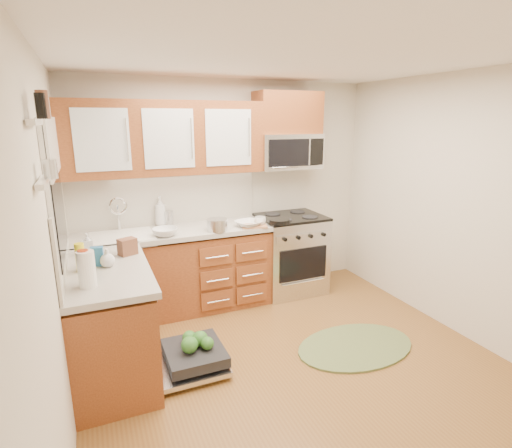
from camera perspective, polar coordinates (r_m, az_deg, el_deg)
name	(u,v)px	position (r m, az deg, el deg)	size (l,w,h in m)	color
floor	(296,365)	(3.69, 5.75, -19.37)	(3.50, 3.50, 0.00)	brown
ceiling	(305,56)	(3.09, 7.04, 22.77)	(3.50, 3.50, 0.00)	white
wall_back	(228,190)	(4.73, -4.05, 4.80)	(3.50, 0.04, 2.50)	beige
wall_left	(54,254)	(2.79, -26.95, -3.84)	(0.04, 3.50, 2.50)	beige
wall_right	(461,207)	(4.28, 27.27, 2.13)	(0.04, 3.50, 2.50)	beige
base_cabinet_back	(175,274)	(4.49, -11.43, -6.96)	(2.05, 0.60, 0.85)	#612B16
base_cabinet_left	(111,325)	(3.58, -19.99, -13.44)	(0.60, 1.25, 0.85)	#612B16
countertop_back	(173,232)	(4.33, -11.72, -1.15)	(2.07, 0.64, 0.05)	#B0ABA1
countertop_left	(107,271)	(3.39, -20.52, -6.30)	(0.64, 1.27, 0.05)	#B0ABA1
backsplash_back	(166,199)	(4.55, -12.67, 3.55)	(2.05, 0.02, 0.57)	beige
backsplash_left	(61,238)	(3.31, -26.10, -1.76)	(0.02, 1.25, 0.57)	beige
upper_cabinets	(166,138)	(4.31, -12.77, 11.88)	(2.05, 0.35, 0.75)	#612B16
cabinet_over_mw	(287,113)	(4.77, 4.51, 15.55)	(0.76, 0.35, 0.47)	#612B16
range	(290,254)	(4.90, 4.90, -4.23)	(0.76, 0.64, 0.95)	silver
microwave	(288,151)	(4.76, 4.55, 10.31)	(0.76, 0.38, 0.40)	silver
sink	(123,248)	(4.28, -18.50, -3.22)	(0.62, 0.50, 0.26)	white
dishwasher	(190,358)	(3.61, -9.41, -18.43)	(0.70, 0.60, 0.20)	silver
window	(55,193)	(3.21, -26.80, 3.95)	(0.03, 1.05, 1.05)	white
window_blind	(53,146)	(3.17, -27.03, 9.85)	(0.02, 0.96, 0.40)	white
shelf_upper	(35,122)	(2.32, -29.03, 12.63)	(0.04, 0.40, 0.03)	white
shelf_lower	(43,182)	(2.34, -28.12, 5.32)	(0.04, 0.40, 0.03)	white
rug	(355,346)	(4.01, 14.01, -16.59)	(1.15, 0.75, 0.02)	olive
skillet	(279,221)	(4.42, 3.34, 0.43)	(0.23, 0.23, 0.04)	black
stock_pot	(217,225)	(4.20, -5.57, -0.13)	(0.22, 0.22, 0.13)	silver
cutting_board	(254,226)	(4.35, -0.26, -0.29)	(0.27, 0.17, 0.02)	tan
canister	(169,218)	(4.51, -12.36, 0.84)	(0.10, 0.10, 0.17)	silver
paper_towel_roll	(87,269)	(3.03, -23.05, -5.96)	(0.12, 0.12, 0.26)	white
mustard_bottle	(80,257)	(3.35, -23.80, -4.40)	(0.07, 0.07, 0.22)	yellow
red_bottle	(85,268)	(3.04, -23.27, -5.84)	(0.07, 0.07, 0.27)	#A42D0D
wooden_box	(127,247)	(3.63, -17.89, -3.10)	(0.14, 0.10, 0.14)	brown
blue_carton	(97,256)	(3.44, -21.75, -4.31)	(0.10, 0.06, 0.15)	#22629F
bowl_a	(248,224)	(4.35, -1.09, 0.03)	(0.27, 0.27, 0.07)	#999999
bowl_b	(165,232)	(4.12, -12.87, -1.13)	(0.25, 0.25, 0.08)	#999999
cup	(260,221)	(4.40, 0.60, 0.41)	(0.12, 0.12, 0.10)	#999999
soap_bottle_a	(160,211)	(4.50, -13.51, 1.80)	(0.12, 0.13, 0.32)	#999999
soap_bottle_b	(88,244)	(3.76, -22.93, -2.60)	(0.08, 0.09, 0.19)	#999999
soap_bottle_c	(107,258)	(3.39, -20.48, -4.53)	(0.12, 0.12, 0.15)	#999999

